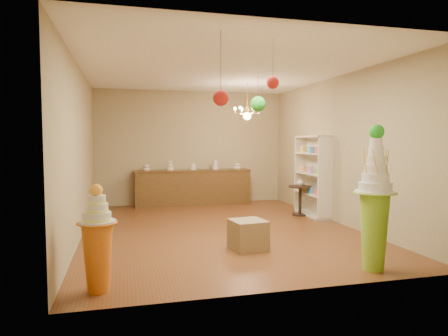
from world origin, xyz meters
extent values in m
plane|color=brown|center=(0.00, 0.00, 0.00)|extent=(6.50, 6.50, 0.00)
plane|color=white|center=(0.00, 0.00, 3.00)|extent=(6.50, 6.50, 0.00)
cube|color=tan|center=(0.00, 3.25, 1.50)|extent=(5.00, 0.04, 3.00)
cube|color=tan|center=(0.00, -3.25, 1.50)|extent=(5.00, 0.04, 3.00)
cube|color=tan|center=(-2.50, 0.00, 1.50)|extent=(0.04, 6.50, 3.00)
cube|color=tan|center=(2.50, 0.00, 1.50)|extent=(0.04, 6.50, 3.00)
cone|color=#82BB2A|center=(1.39, -2.85, 0.51)|extent=(0.44, 0.44, 1.01)
cylinder|color=silver|center=(1.39, -2.85, 1.03)|extent=(0.60, 0.60, 0.03)
cylinder|color=silver|center=(1.39, -2.85, 1.10)|extent=(0.49, 0.49, 0.11)
cylinder|color=silver|center=(1.39, -2.85, 1.21)|extent=(0.40, 0.40, 0.11)
cylinder|color=silver|center=(1.39, -2.85, 1.33)|extent=(0.33, 0.33, 0.11)
cylinder|color=silver|center=(1.39, -2.85, 1.44)|extent=(0.27, 0.27, 0.11)
cylinder|color=silver|center=(1.39, -2.85, 1.56)|extent=(0.22, 0.22, 0.11)
cylinder|color=silver|center=(1.39, -2.85, 1.67)|extent=(0.18, 0.18, 0.11)
sphere|color=green|center=(1.39, -2.85, 1.81)|extent=(0.19, 0.19, 0.19)
cone|color=orange|center=(-2.06, -2.75, 0.39)|extent=(0.44, 0.44, 0.78)
cylinder|color=silver|center=(-2.06, -2.75, 0.79)|extent=(0.52, 0.52, 0.03)
cylinder|color=silver|center=(-2.06, -2.75, 0.85)|extent=(0.39, 0.39, 0.09)
cylinder|color=silver|center=(-2.06, -2.75, 0.95)|extent=(0.31, 0.31, 0.09)
cylinder|color=silver|center=(-2.06, -2.75, 1.04)|extent=(0.25, 0.25, 0.09)
sphere|color=gold|center=(-2.06, -2.75, 1.15)|extent=(0.14, 0.14, 0.14)
cube|color=olive|center=(0.10, -1.50, 0.23)|extent=(0.57, 0.57, 0.46)
cube|color=#53381A|center=(0.00, 2.97, 0.45)|extent=(3.00, 0.50, 0.90)
cube|color=#53381A|center=(0.00, 2.97, 0.91)|extent=(3.04, 0.54, 0.03)
cylinder|color=silver|center=(-1.20, 2.97, 1.00)|extent=(0.18, 0.18, 0.16)
cylinder|color=silver|center=(-0.60, 2.97, 1.04)|extent=(0.18, 0.18, 0.24)
cylinder|color=silver|center=(0.00, 2.97, 1.00)|extent=(0.18, 0.18, 0.16)
cylinder|color=silver|center=(0.60, 2.97, 1.04)|extent=(0.18, 0.18, 0.24)
cylinder|color=silver|center=(1.20, 2.97, 1.00)|extent=(0.18, 0.18, 0.16)
cube|color=beige|center=(2.48, 0.80, 0.90)|extent=(0.04, 1.20, 1.80)
cube|color=beige|center=(2.32, 0.80, 0.50)|extent=(0.30, 1.14, 0.03)
cube|color=beige|center=(2.32, 0.80, 0.95)|extent=(0.30, 1.14, 0.03)
cube|color=beige|center=(2.32, 0.80, 1.40)|extent=(0.30, 1.14, 0.03)
cylinder|color=black|center=(2.10, 0.92, 0.02)|extent=(0.37, 0.37, 0.03)
cylinder|color=black|center=(2.10, 0.92, 0.33)|extent=(0.07, 0.07, 0.65)
cylinder|color=black|center=(2.10, 0.92, 0.65)|extent=(0.55, 0.55, 0.03)
imported|color=beige|center=(2.10, 0.92, 0.75)|extent=(0.17, 0.17, 0.17)
cylinder|color=#3B312B|center=(-0.62, -2.65, 2.60)|extent=(0.01, 0.01, 0.80)
sphere|color=#B21F19|center=(-0.62, -2.65, 2.20)|extent=(0.19, 0.19, 0.19)
cylinder|color=#3B312B|center=(0.35, -1.21, 2.64)|extent=(0.01, 0.01, 0.72)
sphere|color=green|center=(0.35, -1.21, 2.28)|extent=(0.24, 0.24, 0.24)
cylinder|color=#3B312B|center=(0.12, -2.46, 2.72)|extent=(0.01, 0.01, 0.56)
sphere|color=#B21F19|center=(0.12, -2.46, 2.44)|extent=(0.16, 0.16, 0.16)
cylinder|color=gold|center=(0.99, 1.40, 2.75)|extent=(0.02, 0.02, 0.50)
cylinder|color=gold|center=(0.99, 1.40, 2.45)|extent=(0.10, 0.10, 0.30)
sphere|color=#FFD28C|center=(0.99, 1.40, 2.25)|extent=(0.18, 0.18, 0.18)
camera|label=1|loc=(-1.76, -7.34, 1.70)|focal=32.00mm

